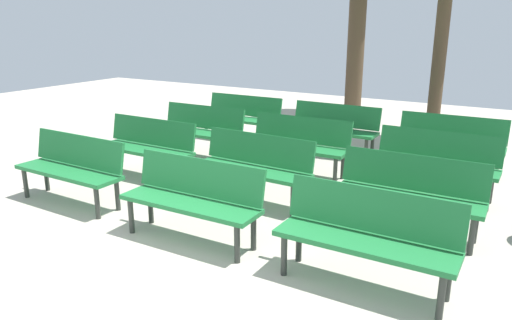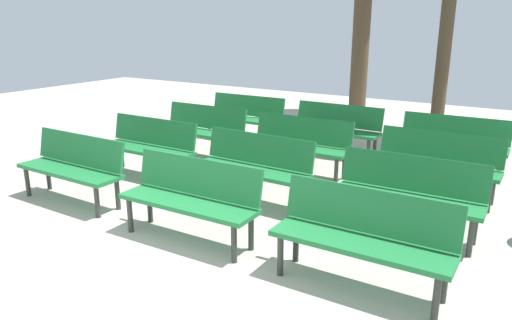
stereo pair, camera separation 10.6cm
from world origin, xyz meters
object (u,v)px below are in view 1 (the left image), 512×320
object	(u,v)px
bench_r0_c0	(72,165)
bench_r3_c2	(450,140)
bench_r2_c0	(201,128)
bench_r3_c1	(333,126)
bench_r0_c2	(367,232)
bench_r1_c1	(254,164)
bench_r1_c2	(409,190)
bench_r3_c0	(242,115)
bench_r1_c0	(148,144)
bench_r0_c1	(193,195)
bench_r2_c1	(298,142)
bench_r2_c2	(436,160)

from	to	relation	value
bench_r0_c0	bench_r3_c2	bearing A→B (deg)	45.43
bench_r2_c0	bench_r3_c1	distance (m)	2.34
bench_r0_c2	bench_r1_c1	size ratio (longest dim) A/B	0.99
bench_r1_c1	bench_r1_c2	distance (m)	1.99
bench_r1_c1	bench_r3_c0	bearing A→B (deg)	126.74
bench_r1_c1	bench_r3_c1	distance (m)	2.71
bench_r0_c0	bench_r3_c2	distance (m)	5.57
bench_r3_c1	bench_r3_c2	world-z (taller)	same
bench_r0_c0	bench_r2_c0	world-z (taller)	same
bench_r0_c0	bench_r3_c1	bearing A→B (deg)	64.00
bench_r1_c2	bench_r3_c0	bearing A→B (deg)	144.11
bench_r1_c1	bench_r2_c0	size ratio (longest dim) A/B	1.00
bench_r0_c2	bench_r1_c1	xyz separation A→B (m)	(-1.95, 1.31, 0.00)
bench_r0_c0	bench_r3_c1	xyz separation A→B (m)	(1.99, 3.97, 0.00)
bench_r1_c0	bench_r3_c1	bearing A→B (deg)	54.03
bench_r0_c1	bench_r3_c1	size ratio (longest dim) A/B	1.00
bench_r1_c2	bench_r2_c1	size ratio (longest dim) A/B	1.00
bench_r1_c2	bench_r3_c2	bearing A→B (deg)	89.48
bench_r2_c1	bench_r2_c2	bearing A→B (deg)	0.06
bench_r1_c1	bench_r3_c0	xyz separation A→B (m)	(-1.92, 2.72, 0.00)
bench_r2_c1	bench_r2_c2	xyz separation A→B (m)	(2.02, 0.04, 0.00)
bench_r0_c1	bench_r2_c2	world-z (taller)	same
bench_r2_c1	bench_r2_c2	size ratio (longest dim) A/B	1.00
bench_r0_c2	bench_r3_c2	distance (m)	3.97
bench_r0_c0	bench_r3_c2	xyz separation A→B (m)	(3.96, 3.92, 0.00)
bench_r1_c0	bench_r3_c1	distance (m)	3.27
bench_r0_c1	bench_r2_c1	size ratio (longest dim) A/B	1.00
bench_r0_c2	bench_r2_c1	world-z (taller)	same
bench_r1_c2	bench_r2_c1	distance (m)	2.42
bench_r2_c1	bench_r3_c0	xyz separation A→B (m)	(-1.90, 1.38, 0.00)
bench_r0_c0	bench_r3_c0	distance (m)	3.99
bench_r2_c0	bench_r3_c0	bearing A→B (deg)	89.52
bench_r0_c2	bench_r1_c0	size ratio (longest dim) A/B	1.00
bench_r1_c1	bench_r3_c1	world-z (taller)	same
bench_r0_c2	bench_r2_c1	distance (m)	3.30
bench_r0_c2	bench_r2_c2	xyz separation A→B (m)	(0.06, 2.70, 0.00)
bench_r0_c0	bench_r3_c1	size ratio (longest dim) A/B	1.00
bench_r1_c0	bench_r2_c2	xyz separation A→B (m)	(3.91, 1.34, 0.00)
bench_r0_c0	bench_r1_c0	size ratio (longest dim) A/B	1.00
bench_r1_c2	bench_r3_c0	distance (m)	4.77
bench_r0_c1	bench_r2_c0	bearing A→B (deg)	124.81
bench_r0_c1	bench_r3_c0	size ratio (longest dim) A/B	1.00
bench_r1_c2	bench_r3_c0	size ratio (longest dim) A/B	1.00
bench_r0_c1	bench_r2_c0	world-z (taller)	same
bench_r0_c2	bench_r1_c0	distance (m)	4.09
bench_r2_c0	bench_r2_c1	xyz separation A→B (m)	(1.90, -0.03, 0.00)
bench_r1_c2	bench_r0_c2	bearing A→B (deg)	-93.11
bench_r1_c0	bench_r3_c2	world-z (taller)	same
bench_r0_c2	bench_r3_c1	distance (m)	4.46
bench_r1_c0	bench_r0_c0	bearing A→B (deg)	-93.93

